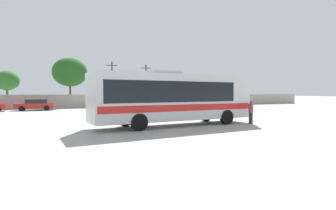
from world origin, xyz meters
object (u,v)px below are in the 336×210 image
Objects in this scene: roadside_tree_left at (7,81)px; roadside_tree_midright at (109,79)px; coach_bus_silver_red at (173,97)px; roadside_tree_right at (197,83)px; roadside_tree_midleft at (70,72)px; attendant_by_bus_door at (251,111)px; parked_car_second_red at (35,104)px; utility_pole_near at (112,83)px; utility_pole_far at (146,84)px.

roadside_tree_left is 0.94× the size of roadside_tree_midright.
coach_bus_silver_red is 32.83m from roadside_tree_right.
roadside_tree_midleft is 6.55m from roadside_tree_midright.
attendant_by_bus_door is at bearing -70.40° from roadside_tree_midleft.
parked_car_second_red is 11.82m from roadside_tree_left.
parked_car_second_red is at bearing -65.20° from roadside_tree_left.
utility_pole_near is (-4.69, 29.16, 2.95)m from attendant_by_bus_door.
roadside_tree_midright reaches higher than roadside_tree_right.
attendant_by_bus_door is at bearing -12.38° from coach_bus_silver_red.
attendant_by_bus_door is 27.54m from parked_car_second_red.
roadside_tree_right is at bearing -0.41° from utility_pole_far.
utility_pole_near is at bearing -179.93° from roadside_tree_right.
utility_pole_near is 16.27m from roadside_tree_left.
roadside_tree_midright is at bearing 88.40° from coach_bus_silver_red.
roadside_tree_midleft is (-12.51, 2.26, 1.90)m from utility_pole_far.
roadside_tree_midright reaches higher than roadside_tree_left.
parked_car_second_red is 0.75× the size of roadside_tree_midright.
utility_pole_near reaches higher than roadside_tree_right.
utility_pole_near is at bearing -13.06° from roadside_tree_left.
coach_bus_silver_red is 35.02m from roadside_tree_left.
roadside_tree_midright is (-4.77, 31.40, 3.66)m from attendant_by_bus_door.
coach_bus_silver_red is 1.63× the size of utility_pole_far.
coach_bus_silver_red is 1.46× the size of roadside_tree_midleft.
utility_pole_far is at bearing 87.48° from attendant_by_bus_door.
roadside_tree_left reaches higher than roadside_tree_right.
coach_bus_silver_red is 31.02m from roadside_tree_midleft.
coach_bus_silver_red is 28.01m from utility_pole_near.
parked_car_second_red is 0.64× the size of utility_pole_far.
roadside_tree_right reaches higher than attendant_by_bus_door.
roadside_tree_right is at bearing 58.55° from coach_bus_silver_red.
roadside_tree_midright reaches higher than attendant_by_bus_door.
roadside_tree_midleft is 22.88m from roadside_tree_right.
utility_pole_near is 5.98m from utility_pole_far.
roadside_tree_right is (22.71, -2.33, -1.55)m from roadside_tree_midleft.
roadside_tree_midleft is (-6.54, 2.35, 1.79)m from utility_pole_near.
roadside_tree_right is (16.25, -2.22, -0.48)m from roadside_tree_midright.
coach_bus_silver_red is 7.04× the size of attendant_by_bus_door.
roadside_tree_midright is at bearing 172.23° from roadside_tree_right.
attendant_by_bus_door is (5.61, -1.23, -1.05)m from coach_bus_silver_red.
parked_car_second_red is 0.62× the size of utility_pole_near.
parked_car_second_red is at bearing 115.50° from coach_bus_silver_red.
coach_bus_silver_red is 2.57× the size of parked_car_second_red.
roadside_tree_midright reaches higher than parked_car_second_red.
parked_car_second_red is at bearing -166.37° from roadside_tree_right.
attendant_by_bus_door is at bearing -80.87° from utility_pole_near.
utility_pole_near is at bearing -179.11° from utility_pole_far.
roadside_tree_midleft reaches higher than parked_car_second_red.
roadside_tree_midleft is at bearing 62.96° from parked_car_second_red.
roadside_tree_midleft reaches higher than utility_pole_far.
roadside_tree_midleft is 1.32× the size of roadside_tree_midright.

